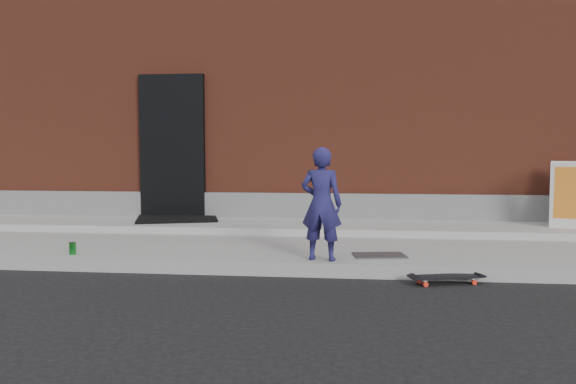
# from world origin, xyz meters

# --- Properties ---
(ground) EXTENTS (80.00, 80.00, 0.00)m
(ground) POSITION_xyz_m (0.00, 0.00, 0.00)
(ground) COLOR black
(ground) RESTS_ON ground
(sidewalk) EXTENTS (20.00, 3.00, 0.15)m
(sidewalk) POSITION_xyz_m (0.00, 1.50, 0.07)
(sidewalk) COLOR gray
(sidewalk) RESTS_ON ground
(apron) EXTENTS (20.00, 1.20, 0.10)m
(apron) POSITION_xyz_m (0.00, 2.40, 0.20)
(apron) COLOR gray
(apron) RESTS_ON sidewalk
(building) EXTENTS (20.00, 8.10, 5.00)m
(building) POSITION_xyz_m (-0.00, 6.99, 2.50)
(building) COLOR maroon
(building) RESTS_ON ground
(child) EXTENTS (0.49, 0.37, 1.22)m
(child) POSITION_xyz_m (-0.07, 0.20, 0.76)
(child) COLOR #1F1C4E
(child) RESTS_ON sidewalk
(skateboard) EXTENTS (0.77, 0.39, 0.08)m
(skateboard) POSITION_xyz_m (1.20, -0.12, 0.07)
(skateboard) COLOR red
(skateboard) RESTS_ON ground
(pizza_sign) EXTENTS (0.73, 0.80, 0.93)m
(pizza_sign) POSITION_xyz_m (3.30, 2.34, 0.71)
(pizza_sign) COLOR silver
(pizza_sign) RESTS_ON apron
(soda_can) EXTENTS (0.09, 0.09, 0.14)m
(soda_can) POSITION_xyz_m (-2.91, 0.21, 0.22)
(soda_can) COLOR #197D24
(soda_can) RESTS_ON sidewalk
(doormat) EXTENTS (1.44, 1.29, 0.03)m
(doormat) POSITION_xyz_m (-2.44, 2.64, 0.27)
(doormat) COLOR black
(doormat) RESTS_ON apron
(utility_plate) EXTENTS (0.62, 0.45, 0.02)m
(utility_plate) POSITION_xyz_m (0.57, 0.49, 0.16)
(utility_plate) COLOR #4B4B4F
(utility_plate) RESTS_ON sidewalk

